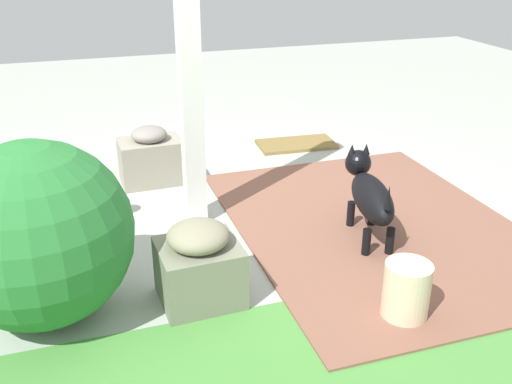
# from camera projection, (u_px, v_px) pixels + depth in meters

# --- Properties ---
(ground_plane) EXTENTS (12.00, 12.00, 0.00)m
(ground_plane) POSITION_uv_depth(u_px,v_px,m) (245.00, 220.00, 4.05)
(ground_plane) COLOR #A6ADA2
(brick_path) EXTENTS (1.80, 2.40, 0.02)m
(brick_path) POSITION_uv_depth(u_px,v_px,m) (376.00, 226.00, 3.94)
(brick_path) COLOR brown
(brick_path) RESTS_ON ground
(porch_pillar) EXTENTS (0.13, 0.13, 2.30)m
(porch_pillar) POSITION_uv_depth(u_px,v_px,m) (189.00, 52.00, 3.58)
(porch_pillar) COLOR white
(porch_pillar) RESTS_ON ground
(stone_planter_nearest) EXTENTS (0.48, 0.34, 0.46)m
(stone_planter_nearest) POSITION_uv_depth(u_px,v_px,m) (151.00, 158.00, 4.57)
(stone_planter_nearest) COLOR gray
(stone_planter_nearest) RESTS_ON ground
(stone_planter_far) EXTENTS (0.44, 0.40, 0.46)m
(stone_planter_far) POSITION_uv_depth(u_px,v_px,m) (199.00, 265.00, 3.09)
(stone_planter_far) COLOR gray
(stone_planter_far) RESTS_ON ground
(round_shrub) EXTENTS (0.94, 0.94, 0.94)m
(round_shrub) POSITION_uv_depth(u_px,v_px,m) (38.00, 235.00, 2.86)
(round_shrub) COLOR #297633
(round_shrub) RESTS_ON ground
(terracotta_pot_broad) EXTENTS (0.36, 0.36, 0.39)m
(terracotta_pot_broad) POSITION_uv_depth(u_px,v_px,m) (31.00, 177.00, 4.16)
(terracotta_pot_broad) COLOR #BD7443
(terracotta_pot_broad) RESTS_ON ground
(terracotta_pot_tall) EXTENTS (0.23, 0.23, 0.59)m
(terracotta_pot_tall) POSITION_uv_depth(u_px,v_px,m) (72.00, 205.00, 3.77)
(terracotta_pot_tall) COLOR #AC653E
(terracotta_pot_tall) RESTS_ON ground
(dog) EXTENTS (0.34, 0.77, 0.53)m
(dog) POSITION_uv_depth(u_px,v_px,m) (370.00, 194.00, 3.70)
(dog) COLOR black
(dog) RESTS_ON ground
(ceramic_urn) EXTENTS (0.24, 0.24, 0.31)m
(ceramic_urn) POSITION_uv_depth(u_px,v_px,m) (406.00, 291.00, 2.97)
(ceramic_urn) COLOR beige
(ceramic_urn) RESTS_ON ground
(doormat) EXTENTS (0.73, 0.42, 0.03)m
(doormat) POSITION_uv_depth(u_px,v_px,m) (296.00, 144.00, 5.42)
(doormat) COLOR olive
(doormat) RESTS_ON ground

